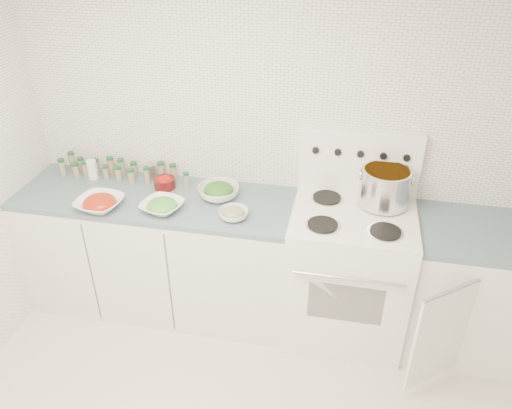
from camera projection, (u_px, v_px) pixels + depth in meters
name	position (u px, v px, depth m)	size (l,w,h in m)	color
room_walls	(228.00, 226.00, 1.81)	(3.54, 3.04, 2.52)	white
counter_left	(161.00, 251.00, 3.53)	(1.85, 0.62, 0.90)	white
stove	(348.00, 270.00, 3.28)	(0.76, 0.70, 1.36)	white
counter_right	(478.00, 291.00, 3.16)	(0.89, 0.87, 0.90)	white
stock_pot	(385.00, 185.00, 3.07)	(0.33, 0.30, 0.23)	silver
bowl_tomato	(99.00, 203.00, 3.14)	(0.32, 0.32, 0.09)	white
bowl_snowpea	(162.00, 206.00, 3.12)	(0.31, 0.31, 0.08)	white
bowl_broccoli	(219.00, 191.00, 3.25)	(0.33, 0.33, 0.11)	white
bowl_zucchini	(233.00, 214.00, 3.05)	(0.20, 0.20, 0.07)	white
bowl_pepper	(165.00, 182.00, 3.37)	(0.14, 0.14, 0.09)	#4E0E0D
salt_canister	(92.00, 170.00, 3.47)	(0.07, 0.07, 0.14)	white
tin_can	(150.00, 171.00, 3.49)	(0.08, 0.08, 0.10)	gray
spice_cluster	(116.00, 169.00, 3.49)	(0.96, 0.16, 0.14)	gray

